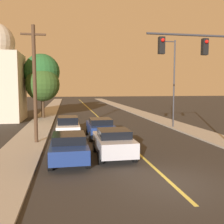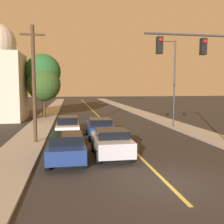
% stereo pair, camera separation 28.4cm
% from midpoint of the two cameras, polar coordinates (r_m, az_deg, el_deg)
% --- Properties ---
extents(ground_plane, '(200.00, 200.00, 0.00)m').
position_cam_midpoint_polar(ground_plane, '(10.49, 13.25, -15.63)').
color(ground_plane, '#2D2B28').
extents(road_surface, '(10.92, 80.00, 0.01)m').
position_cam_midpoint_polar(road_surface, '(45.32, -4.70, 0.76)').
color(road_surface, '#2D2B28').
rests_on(road_surface, ground).
extents(sidewalk_left, '(2.50, 80.00, 0.12)m').
position_cam_midpoint_polar(sidewalk_left, '(45.24, -13.20, 0.69)').
color(sidewalk_left, '#9E998E').
rests_on(sidewalk_left, ground).
extents(sidewalk_right, '(2.50, 80.00, 0.12)m').
position_cam_midpoint_polar(sidewalk_right, '(46.37, 3.60, 0.94)').
color(sidewalk_right, '#9E998E').
rests_on(sidewalk_right, ground).
extents(car_near_lane_front, '(1.98, 3.87, 1.53)m').
position_cam_midpoint_polar(car_near_lane_front, '(13.71, 0.45, -6.92)').
color(car_near_lane_front, '#A5A8B2').
rests_on(car_near_lane_front, ground).
extents(car_near_lane_second, '(1.92, 4.21, 1.48)m').
position_cam_midpoint_polar(car_near_lane_second, '(18.91, -2.39, -3.53)').
color(car_near_lane_second, navy).
rests_on(car_near_lane_second, ground).
extents(car_outer_lane_front, '(1.94, 4.29, 1.47)m').
position_cam_midpoint_polar(car_outer_lane_front, '(13.08, -9.72, -7.70)').
color(car_outer_lane_front, navy).
rests_on(car_outer_lane_front, ground).
extents(car_outer_lane_second, '(1.90, 4.55, 1.48)m').
position_cam_midpoint_polar(car_outer_lane_second, '(20.51, -9.70, -3.00)').
color(car_outer_lane_second, white).
rests_on(car_outer_lane_second, ground).
extents(traffic_signal_mast, '(5.73, 0.42, 6.78)m').
position_cam_midpoint_polar(traffic_signal_mast, '(15.28, 22.08, 9.73)').
color(traffic_signal_mast, '#333338').
rests_on(traffic_signal_mast, ground).
extents(streetlamp_right, '(1.56, 0.36, 7.98)m').
position_cam_midpoint_polar(streetlamp_right, '(23.79, 13.74, 8.66)').
color(streetlamp_right, '#333338').
rests_on(streetlamp_right, ground).
extents(utility_pole_left, '(1.60, 0.24, 7.71)m').
position_cam_midpoint_polar(utility_pole_left, '(17.38, -16.97, 6.53)').
color(utility_pole_left, '#422D1E').
rests_on(utility_pole_left, ground).
extents(tree_left_near, '(4.08, 4.08, 6.11)m').
position_cam_midpoint_polar(tree_left_near, '(31.53, -15.11, 6.09)').
color(tree_left_near, '#3D2B1C').
rests_on(tree_left_near, ground).
extents(tree_left_far, '(4.37, 4.37, 7.83)m').
position_cam_midpoint_polar(tree_left_far, '(32.44, -15.27, 8.84)').
color(tree_left_far, '#4C3823').
rests_on(tree_left_far, ground).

